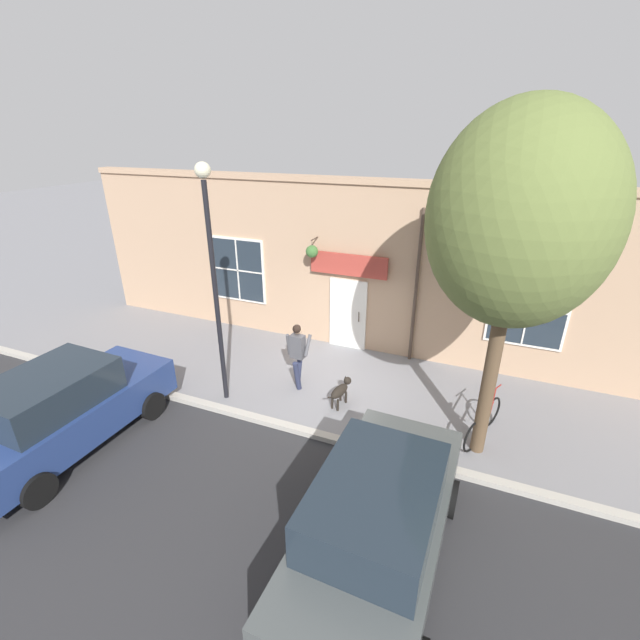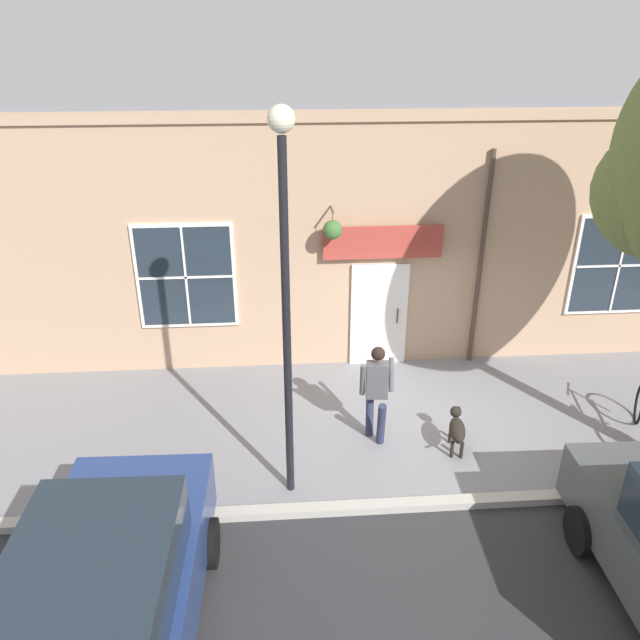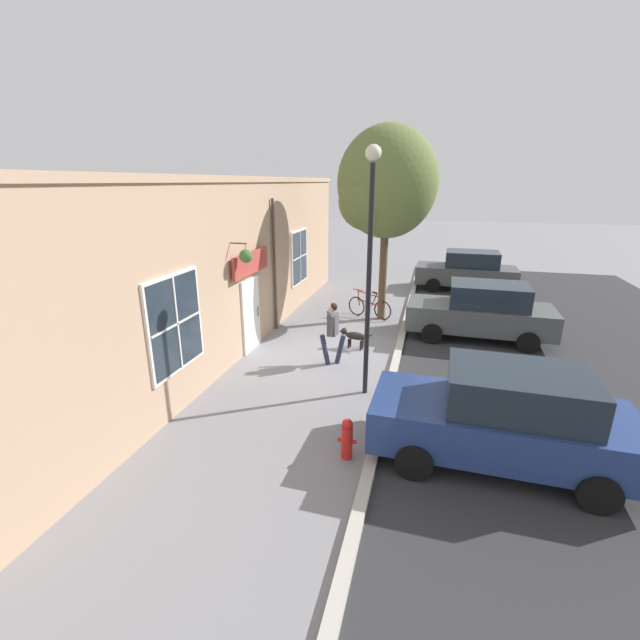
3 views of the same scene
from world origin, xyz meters
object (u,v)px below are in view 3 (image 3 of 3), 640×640
object	(u,v)px
dog_on_leash	(354,336)
street_lamp	(370,243)
pedestrian_walking	(333,328)
street_tree_by_curb	(384,186)
parked_car_nearest_curb	(504,417)
leaning_bicycle	(369,307)
parked_car_mid_block	(481,311)
fire_hydrant	(347,438)
parked_car_far_end	(467,271)

from	to	relation	value
dog_on_leash	street_lamp	world-z (taller)	street_lamp
pedestrian_walking	dog_on_leash	world-z (taller)	pedestrian_walking
street_tree_by_curb	parked_car_nearest_curb	size ratio (longest dim) A/B	1.48
leaning_bicycle	parked_car_mid_block	world-z (taller)	parked_car_mid_block
street_lamp	leaning_bicycle	bearing A→B (deg)	97.80
parked_car_nearest_curb	parked_car_mid_block	world-z (taller)	same
pedestrian_walking	dog_on_leash	bearing A→B (deg)	74.69
dog_on_leash	leaning_bicycle	world-z (taller)	leaning_bicycle
street_tree_by_curb	street_lamp	distance (m)	5.78
street_tree_by_curb	street_lamp	bearing A→B (deg)	-85.53
dog_on_leash	parked_car_nearest_curb	world-z (taller)	parked_car_nearest_curb
pedestrian_walking	fire_hydrant	bearing A→B (deg)	-73.04
parked_car_mid_block	street_lamp	size ratio (longest dim) A/B	0.81
parked_car_far_end	street_tree_by_curb	bearing A→B (deg)	-121.33
dog_on_leash	parked_car_far_end	bearing A→B (deg)	66.79
pedestrian_walking	parked_car_far_end	size ratio (longest dim) A/B	0.39
pedestrian_walking	street_lamp	size ratio (longest dim) A/B	0.32
pedestrian_walking	fire_hydrant	xyz separation A→B (m)	(1.20, -3.94, -0.63)
leaning_bicycle	parked_car_far_end	size ratio (longest dim) A/B	0.38
street_lamp	parked_car_mid_block	bearing A→B (deg)	57.70
leaning_bicycle	street_tree_by_curb	bearing A→B (deg)	-21.34
parked_car_mid_block	parked_car_nearest_curb	bearing A→B (deg)	-91.56
dog_on_leash	street_tree_by_curb	bearing A→B (deg)	83.74
fire_hydrant	street_lamp	bearing A→B (deg)	91.98
leaning_bicycle	fire_hydrant	distance (m)	8.38
street_tree_by_curb	fire_hydrant	distance (m)	9.20
pedestrian_walking	parked_car_mid_block	world-z (taller)	parked_car_mid_block
leaning_bicycle	fire_hydrant	xyz separation A→B (m)	(0.88, -8.33, 0.02)
parked_car_mid_block	street_lamp	xyz separation A→B (m)	(-2.85, -4.51, 2.58)
fire_hydrant	parked_car_mid_block	bearing A→B (deg)	68.57
street_tree_by_curb	parked_car_far_end	distance (m)	7.22
parked_car_far_end	street_lamp	size ratio (longest dim) A/B	0.81
dog_on_leash	parked_car_mid_block	bearing A→B (deg)	27.03
parked_car_mid_block	street_lamp	distance (m)	5.93
dog_on_leash	street_lamp	size ratio (longest dim) A/B	0.19
street_lamp	fire_hydrant	bearing A→B (deg)	-88.02
parked_car_nearest_curb	parked_car_far_end	world-z (taller)	same
pedestrian_walking	fire_hydrant	distance (m)	4.17
pedestrian_walking	street_lamp	xyz separation A→B (m)	(1.12, -1.41, 2.44)
dog_on_leash	leaning_bicycle	bearing A→B (deg)	90.40
parked_car_nearest_curb	parked_car_far_end	xyz separation A→B (m)	(0.12, 12.94, 0.00)
pedestrian_walking	street_tree_by_curb	size ratio (longest dim) A/B	0.26
leaning_bicycle	street_lamp	xyz separation A→B (m)	(0.79, -5.80, 3.08)
street_tree_by_curb	parked_car_nearest_curb	world-z (taller)	street_tree_by_curb
leaning_bicycle	street_lamp	bearing A→B (deg)	-82.20
pedestrian_walking	parked_car_far_end	world-z (taller)	parked_car_far_end
street_lamp	fire_hydrant	distance (m)	3.98
dog_on_leash	parked_car_nearest_curb	bearing A→B (deg)	-53.25
parked_car_nearest_curb	parked_car_mid_block	size ratio (longest dim) A/B	1.00
parked_car_mid_block	leaning_bicycle	bearing A→B (deg)	160.54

